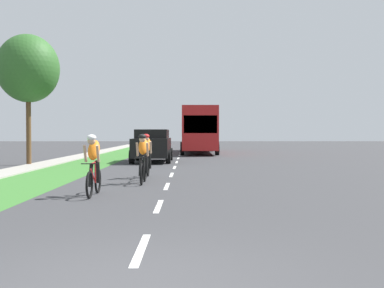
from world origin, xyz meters
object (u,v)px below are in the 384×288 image
Objects in this scene: cyclist_distant at (147,155)px; cyclist_lead at (93,164)px; suv_black at (152,145)px; cyclist_trailing at (143,158)px; street_tree_near at (28,69)px; bus_red at (199,128)px.

cyclist_lead is at bearing -101.29° from cyclist_distant.
cyclist_distant is 8.95m from suv_black.
cyclist_trailing is at bearing -86.98° from suv_black.
cyclist_trailing is 1.81m from cyclist_distant.
suv_black is (-0.52, 8.93, 0.14)m from cyclist_distant.
cyclist_trailing is 1.00× the size of cyclist_distant.
street_tree_near reaches higher than cyclist_lead.
cyclist_lead is 4.76m from cyclist_distant.
cyclist_lead is 1.00× the size of cyclist_distant.
suv_black is 11.65m from bus_red.
cyclist_trailing is at bearing -95.81° from bus_red.
street_tree_near reaches higher than bus_red.
cyclist_distant is at bearing 78.71° from cyclist_lead.
street_tree_near reaches higher than suv_black.
street_tree_near is at bearing 116.41° from cyclist_lead.
cyclist_lead and cyclist_distant have the same top height.
cyclist_lead is 0.37× the size of suv_black.
bus_red reaches higher than cyclist_trailing.
bus_red is 1.79× the size of street_tree_near.
cyclist_lead is 25.10m from bus_red.
cyclist_lead is 13.61m from suv_black.
suv_black is at bearing 93.30° from cyclist_distant.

